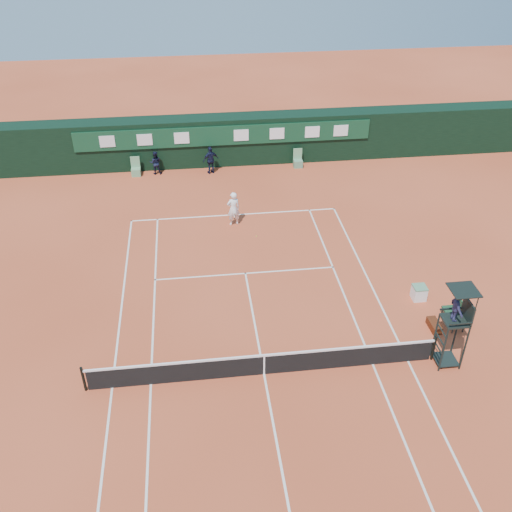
{
  "coord_description": "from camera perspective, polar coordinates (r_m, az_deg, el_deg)",
  "views": [
    {
      "loc": [
        -2.12,
        -14.83,
        15.26
      ],
      "look_at": [
        0.44,
        6.0,
        1.2
      ],
      "focal_mm": 40.0,
      "sensor_mm": 36.0,
      "label": 1
    }
  ],
  "objects": [
    {
      "name": "tennis_net",
      "position": [
        21.02,
        0.82,
        -10.74
      ],
      "size": [
        12.9,
        0.1,
        1.1
      ],
      "color": "black",
      "rests_on": "ground"
    },
    {
      "name": "ball_kid_right",
      "position": [
        35.18,
        -4.55,
        9.54
      ],
      "size": [
        1.09,
        0.76,
        1.71
      ],
      "primitive_type": "imported",
      "rotation": [
        0.0,
        0.0,
        3.52
      ],
      "color": "black",
      "rests_on": "ground"
    },
    {
      "name": "ball_kid_left",
      "position": [
        35.57,
        -10.02,
        9.18
      ],
      "size": [
        0.73,
        0.58,
        1.45
      ],
      "primitive_type": "imported",
      "rotation": [
        0.0,
        0.0,
        3.1
      ],
      "color": "black",
      "rests_on": "ground"
    },
    {
      "name": "tennis_ball",
      "position": [
        28.88,
        0.04,
        2.0
      ],
      "size": [
        0.06,
        0.06,
        0.06
      ],
      "primitive_type": "sphere",
      "color": "#CBDE33",
      "rests_on": "ground"
    },
    {
      "name": "umpire_chair",
      "position": [
        21.39,
        19.46,
        -5.25
      ],
      "size": [
        0.96,
        0.95,
        3.42
      ],
      "color": "black",
      "rests_on": "ground"
    },
    {
      "name": "linesman_chair_right",
      "position": [
        36.21,
        4.21,
        9.36
      ],
      "size": [
        0.55,
        0.5,
        1.15
      ],
      "color": "#5A8967",
      "rests_on": "ground"
    },
    {
      "name": "player_bench",
      "position": [
        24.46,
        19.46,
        -5.31
      ],
      "size": [
        0.55,
        1.2,
        1.1
      ],
      "color": "#183C22",
      "rests_on": "ground"
    },
    {
      "name": "tennis_bag",
      "position": [
        24.22,
        17.39,
        -6.64
      ],
      "size": [
        0.38,
        0.85,
        0.31
      ],
      "primitive_type": "cube",
      "rotation": [
        0.0,
        0.0,
        0.02
      ],
      "color": "black",
      "rests_on": "ground"
    },
    {
      "name": "court_lines",
      "position": [
        21.38,
        0.8,
        -11.7
      ],
      "size": [
        11.05,
        23.85,
        0.01
      ],
      "color": "white",
      "rests_on": "ground"
    },
    {
      "name": "linesman_chair_left",
      "position": [
        35.76,
        -11.91,
        8.37
      ],
      "size": [
        0.55,
        0.5,
        1.15
      ],
      "color": "#629769",
      "rests_on": "ground"
    },
    {
      "name": "player",
      "position": [
        29.51,
        -2.27,
        4.75
      ],
      "size": [
        0.76,
        0.59,
        1.87
      ],
      "primitive_type": "imported",
      "rotation": [
        0.0,
        0.0,
        3.36
      ],
      "color": "white",
      "rests_on": "ground"
    },
    {
      "name": "back_wall",
      "position": [
        36.34,
        -3.22,
        11.53
      ],
      "size": [
        40.0,
        1.65,
        3.0
      ],
      "color": "black",
      "rests_on": "ground"
    },
    {
      "name": "cooler",
      "position": [
        25.52,
        15.99,
        -3.53
      ],
      "size": [
        0.57,
        0.57,
        0.65
      ],
      "color": "white",
      "rests_on": "ground"
    },
    {
      "name": "ground",
      "position": [
        21.39,
        0.8,
        -11.72
      ],
      "size": [
        90.0,
        90.0,
        0.0
      ],
      "primitive_type": "plane",
      "color": "#C8512F",
      "rests_on": "ground"
    }
  ]
}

